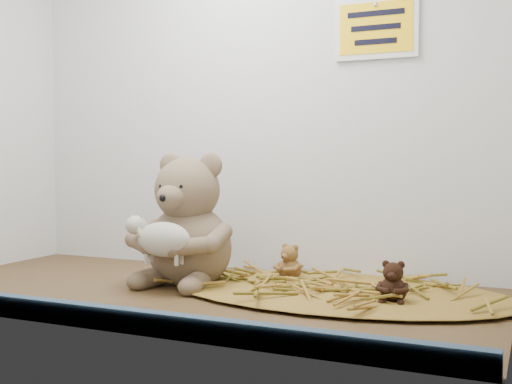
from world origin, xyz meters
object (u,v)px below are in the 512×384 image
at_px(toy_lamb, 164,239).
at_px(mini_teddy_brown, 393,279).
at_px(mini_teddy_tan, 290,260).
at_px(main_teddy, 189,219).

xyz_separation_m(toy_lamb, mini_teddy_brown, (0.44, 0.06, -0.06)).
distance_m(toy_lamb, mini_teddy_brown, 0.45).
distance_m(mini_teddy_tan, mini_teddy_brown, 0.27).
bearing_deg(toy_lamb, mini_teddy_brown, 8.28).
distance_m(main_teddy, mini_teddy_brown, 0.45).
bearing_deg(main_teddy, mini_teddy_tan, 27.05).
bearing_deg(mini_teddy_tan, main_teddy, -140.00).
height_order(toy_lamb, mini_teddy_brown, toy_lamb).
bearing_deg(mini_teddy_brown, main_teddy, 170.32).
relative_size(main_teddy, mini_teddy_tan, 3.69).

